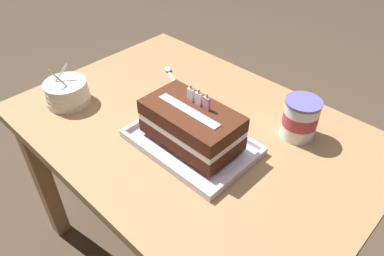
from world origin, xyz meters
TOP-DOWN VIEW (x-y plane):
  - ground_plane at (0.00, 0.00)m, footprint 8.00×8.00m
  - dining_table at (0.00, 0.00)m, footprint 1.14×0.79m
  - foil_tray at (0.06, -0.06)m, footprint 0.37×0.25m
  - birthday_cake at (0.06, -0.06)m, footprint 0.28×0.16m
  - bowl_stack at (-0.40, -0.20)m, footprint 0.15×0.15m
  - ice_cream_tub at (0.26, 0.19)m, footprint 0.11×0.11m
  - serving_spoon_near_tray at (-0.30, 0.18)m, footprint 0.12×0.08m

SIDE VIEW (x-z plane):
  - ground_plane at x=0.00m, z-range 0.00..0.00m
  - dining_table at x=0.00m, z-range 0.25..0.95m
  - serving_spoon_near_tray at x=-0.30m, z-range 0.70..0.71m
  - foil_tray at x=0.06m, z-range 0.69..0.72m
  - bowl_stack at x=-0.40m, z-range 0.67..0.81m
  - ice_cream_tub at x=0.26m, z-range 0.70..0.83m
  - birthday_cake at x=0.06m, z-range 0.70..0.86m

